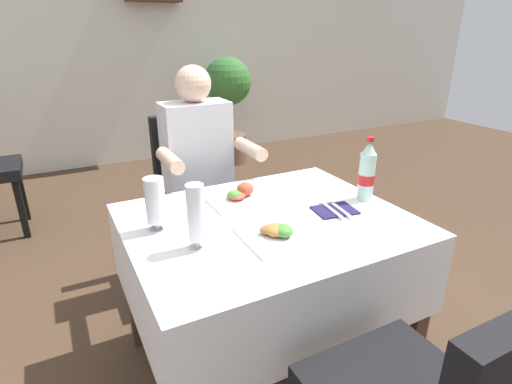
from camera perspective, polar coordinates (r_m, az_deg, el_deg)
ground_plane at (r=1.99m, az=-1.70°, el=-23.84°), size 11.00×11.00×0.00m
back_wall at (r=4.77m, az=-21.85°, el=21.32°), size 11.00×0.12×2.99m
main_dining_table at (r=1.70m, az=1.57°, el=-8.87°), size 1.10×0.89×0.72m
chair_far_diner_seat at (r=2.40m, az=-8.15°, el=0.36°), size 0.44×0.50×0.97m
seated_diner_far at (r=2.24m, az=-7.71°, el=3.13°), size 0.50×0.46×1.26m
plate_near_camera at (r=1.48m, az=3.02°, el=-5.76°), size 0.25×0.25×0.05m
plate_far_diner at (r=1.79m, az=-2.53°, el=-0.54°), size 0.24×0.24×0.07m
beer_glass_left at (r=1.38m, az=-8.41°, el=-3.56°), size 0.07×0.07×0.24m
beer_glass_middle at (r=1.54m, az=-13.97°, el=-1.64°), size 0.07×0.07×0.21m
cola_bottle_primary at (r=1.83m, az=15.42°, el=2.61°), size 0.07×0.07×0.28m
napkin_cutlery_set at (r=1.72m, az=11.01°, el=-2.49°), size 0.19×0.19×0.01m
potted_plant_corner at (r=4.56m, az=-3.97°, el=12.77°), size 0.51×0.51×1.16m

